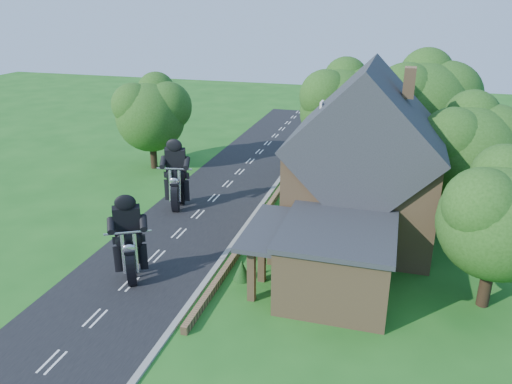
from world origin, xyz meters
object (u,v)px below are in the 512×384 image
(garden_wall, at_px, (256,225))
(annex, at_px, (334,259))
(motorcycle_follow, at_px, (178,198))
(motorcycle_lead, at_px, (132,268))
(house, at_px, (364,166))

(garden_wall, xyz_separation_m, annex, (5.57, -5.80, 1.57))
(annex, height_order, motorcycle_follow, annex)
(annex, distance_m, motorcycle_follow, 13.71)
(annex, height_order, motorcycle_lead, annex)
(house, bearing_deg, annex, -95.24)
(garden_wall, height_order, annex, annex)
(garden_wall, height_order, house, house)
(house, distance_m, motorcycle_lead, 14.03)
(motorcycle_follow, bearing_deg, motorcycle_lead, 90.08)
(annex, bearing_deg, garden_wall, 133.84)
(motorcycle_lead, relative_size, motorcycle_follow, 0.96)
(garden_wall, xyz_separation_m, motorcycle_follow, (-5.95, 1.57, 0.54))
(motorcycle_lead, bearing_deg, house, -168.81)
(house, distance_m, annex, 7.30)
(garden_wall, relative_size, house, 2.15)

